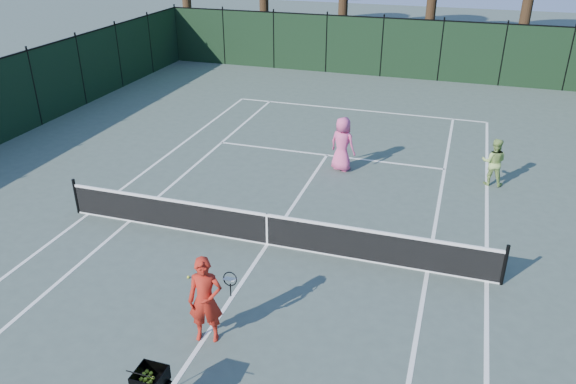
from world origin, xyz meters
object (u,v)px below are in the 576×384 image
(coach, at_px, (206,300))
(loose_ball_midcourt, at_px, (188,277))
(player_pink, at_px, (342,144))
(player_green, at_px, (494,162))
(ball_hopper, at_px, (150,379))

(coach, bearing_deg, loose_ball_midcourt, 112.25)
(player_pink, xyz_separation_m, loose_ball_midcourt, (-2.04, -7.33, -0.89))
(coach, height_order, loose_ball_midcourt, coach)
(player_green, height_order, ball_hopper, player_green)
(ball_hopper, distance_m, loose_ball_midcourt, 4.11)
(player_green, xyz_separation_m, loose_ball_midcourt, (-6.84, -7.66, -0.74))
(player_pink, relative_size, player_green, 1.19)
(ball_hopper, bearing_deg, coach, 107.28)
(player_green, relative_size, loose_ball_midcourt, 22.71)
(coach, relative_size, loose_ball_midcourt, 27.84)
(ball_hopper, relative_size, loose_ball_midcourt, 14.09)
(coach, xyz_separation_m, loose_ball_midcourt, (-1.34, 1.76, -0.91))
(player_green, xyz_separation_m, ball_hopper, (-5.56, -11.48, 0.03))
(player_pink, distance_m, ball_hopper, 11.18)
(player_green, distance_m, ball_hopper, 12.75)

